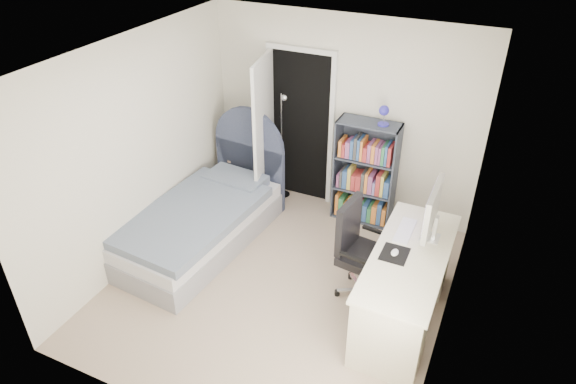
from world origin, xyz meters
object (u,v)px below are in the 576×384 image
at_px(office_chair, 359,246).
at_px(bed, 205,218).
at_px(nightstand, 249,165).
at_px(bookcase, 365,177).
at_px(desk, 406,284).
at_px(floor_lamp, 283,157).

bearing_deg(office_chair, bed, 176.69).
relative_size(bed, nightstand, 3.59).
xyz_separation_m(bed, office_chair, (1.93, -0.11, 0.29)).
relative_size(bookcase, office_chair, 1.45).
bearing_deg(office_chair, bookcase, 104.81).
height_order(nightstand, bookcase, bookcase).
bearing_deg(office_chair, desk, -17.09).
distance_m(desk, office_chair, 0.59).
distance_m(nightstand, desk, 2.93).
relative_size(bed, floor_lamp, 1.52).
bearing_deg(floor_lamp, bed, -108.40).
bearing_deg(nightstand, floor_lamp, 8.39).
bearing_deg(nightstand, bed, -87.64).
bearing_deg(nightstand, office_chair, -33.67).
distance_m(floor_lamp, desk, 2.58).
distance_m(bed, office_chair, 1.96).
height_order(floor_lamp, bookcase, bookcase).
bearing_deg(bed, office_chair, -3.31).
bearing_deg(nightstand, desk, -30.49).
bearing_deg(bed, floor_lamp, 71.60).
height_order(desk, office_chair, desk).
relative_size(bookcase, desk, 0.95).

